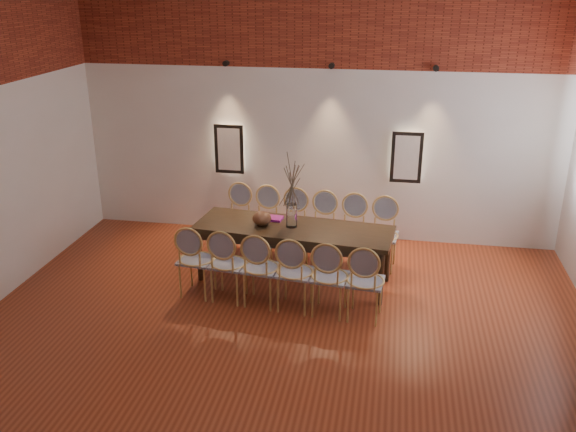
% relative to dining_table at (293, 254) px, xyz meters
% --- Properties ---
extents(floor, '(7.00, 7.00, 0.02)m').
position_rel_dining_table_xyz_m(floor, '(0.07, -1.91, -0.39)').
color(floor, brown).
rests_on(floor, ground).
extents(wall_back, '(7.00, 0.10, 4.00)m').
position_rel_dining_table_xyz_m(wall_back, '(0.07, 1.64, 1.62)').
color(wall_back, silver).
rests_on(wall_back, ground).
extents(brick_band_back, '(7.00, 0.02, 1.50)m').
position_rel_dining_table_xyz_m(brick_band_back, '(0.07, 1.57, 2.88)').
color(brick_band_back, maroon).
rests_on(brick_band_back, ground).
extents(brick_band_front, '(7.00, 0.02, 1.50)m').
position_rel_dining_table_xyz_m(brick_band_front, '(0.07, -5.39, 2.88)').
color(brick_band_front, maroon).
rests_on(brick_band_front, ground).
extents(niche_left, '(0.36, 0.06, 0.66)m').
position_rel_dining_table_xyz_m(niche_left, '(-1.23, 1.54, 0.93)').
color(niche_left, '#FFEAC6').
rests_on(niche_left, wall_back).
extents(niche_right, '(0.36, 0.06, 0.66)m').
position_rel_dining_table_xyz_m(niche_right, '(1.37, 1.54, 0.93)').
color(niche_right, '#FFEAC6').
rests_on(niche_right, wall_back).
extents(spot_fixture_left, '(0.08, 0.10, 0.08)m').
position_rel_dining_table_xyz_m(spot_fixture_left, '(-1.23, 1.51, 2.17)').
color(spot_fixture_left, black).
rests_on(spot_fixture_left, wall_back).
extents(spot_fixture_mid, '(0.08, 0.10, 0.08)m').
position_rel_dining_table_xyz_m(spot_fixture_mid, '(0.27, 1.51, 2.17)').
color(spot_fixture_mid, black).
rests_on(spot_fixture_mid, wall_back).
extents(spot_fixture_right, '(0.08, 0.10, 0.08)m').
position_rel_dining_table_xyz_m(spot_fixture_right, '(1.67, 1.51, 2.17)').
color(spot_fixture_right, black).
rests_on(spot_fixture_right, wall_back).
extents(dining_table, '(2.56, 1.05, 0.75)m').
position_rel_dining_table_xyz_m(dining_table, '(0.00, 0.00, 0.00)').
color(dining_table, '#322314').
rests_on(dining_table, floor).
extents(chair_near_a, '(0.48, 0.48, 0.94)m').
position_rel_dining_table_xyz_m(chair_near_a, '(-1.10, -0.57, 0.09)').
color(chair_near_a, tan).
rests_on(chair_near_a, floor).
extents(chair_near_b, '(0.48, 0.48, 0.94)m').
position_rel_dining_table_xyz_m(chair_near_b, '(-0.69, -0.61, 0.09)').
color(chair_near_b, tan).
rests_on(chair_near_b, floor).
extents(chair_near_c, '(0.48, 0.48, 0.94)m').
position_rel_dining_table_xyz_m(chair_near_c, '(-0.28, -0.66, 0.09)').
color(chair_near_c, tan).
rests_on(chair_near_c, floor).
extents(chair_near_d, '(0.48, 0.48, 0.94)m').
position_rel_dining_table_xyz_m(chair_near_d, '(0.14, -0.70, 0.09)').
color(chair_near_d, tan).
rests_on(chair_near_d, floor).
extents(chair_near_e, '(0.48, 0.48, 0.94)m').
position_rel_dining_table_xyz_m(chair_near_e, '(0.55, -0.74, 0.09)').
color(chair_near_e, tan).
rests_on(chair_near_e, floor).
extents(chair_near_f, '(0.48, 0.48, 0.94)m').
position_rel_dining_table_xyz_m(chair_near_f, '(0.96, -0.78, 0.09)').
color(chair_near_f, tan).
rests_on(chair_near_f, floor).
extents(chair_far_a, '(0.48, 0.48, 0.94)m').
position_rel_dining_table_xyz_m(chair_far_a, '(-0.96, 0.78, 0.09)').
color(chair_far_a, tan).
rests_on(chair_far_a, floor).
extents(chair_far_b, '(0.48, 0.48, 0.94)m').
position_rel_dining_table_xyz_m(chair_far_b, '(-0.55, 0.74, 0.09)').
color(chair_far_b, tan).
rests_on(chair_far_b, floor).
extents(chair_far_c, '(0.48, 0.48, 0.94)m').
position_rel_dining_table_xyz_m(chair_far_c, '(-0.14, 0.70, 0.09)').
color(chair_far_c, tan).
rests_on(chair_far_c, floor).
extents(chair_far_d, '(0.48, 0.48, 0.94)m').
position_rel_dining_table_xyz_m(chair_far_d, '(0.28, 0.66, 0.09)').
color(chair_far_d, tan).
rests_on(chair_far_d, floor).
extents(chair_far_e, '(0.48, 0.48, 0.94)m').
position_rel_dining_table_xyz_m(chair_far_e, '(0.69, 0.61, 0.09)').
color(chair_far_e, tan).
rests_on(chair_far_e, floor).
extents(chair_far_f, '(0.48, 0.48, 0.94)m').
position_rel_dining_table_xyz_m(chair_far_f, '(1.10, 0.57, 0.09)').
color(chair_far_f, tan).
rests_on(chair_far_f, floor).
extents(vase, '(0.14, 0.14, 0.30)m').
position_rel_dining_table_xyz_m(vase, '(-0.03, 0.00, 0.53)').
color(vase, silver).
rests_on(vase, dining_table).
extents(dried_branches, '(0.50, 0.50, 0.70)m').
position_rel_dining_table_xyz_m(dried_branches, '(-0.03, 0.00, 0.98)').
color(dried_branches, brown).
rests_on(dried_branches, vase).
extents(bowl, '(0.24, 0.24, 0.18)m').
position_rel_dining_table_xyz_m(bowl, '(-0.40, -0.01, 0.46)').
color(bowl, brown).
rests_on(bowl, dining_table).
extents(book, '(0.28, 0.21, 0.03)m').
position_rel_dining_table_xyz_m(book, '(-0.32, 0.21, 0.39)').
color(book, '#821573').
rests_on(book, dining_table).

